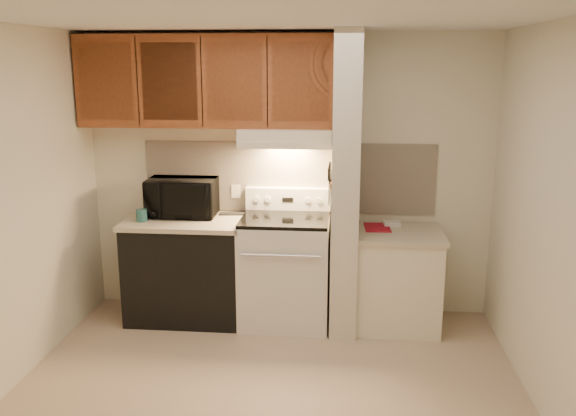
# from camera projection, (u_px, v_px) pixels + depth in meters

# --- Properties ---
(floor) EXTENTS (3.60, 3.60, 0.00)m
(floor) POSITION_uv_depth(u_px,v_px,m) (269.00, 387.00, 4.31)
(floor) COLOR #C6AA8F
(floor) RESTS_ON ground
(ceiling) EXTENTS (3.60, 3.60, 0.00)m
(ceiling) POSITION_uv_depth(u_px,v_px,m) (266.00, 19.00, 3.73)
(ceiling) COLOR white
(ceiling) RESTS_ON wall_back
(wall_back) EXTENTS (3.60, 2.50, 0.02)m
(wall_back) POSITION_uv_depth(u_px,v_px,m) (289.00, 176.00, 5.47)
(wall_back) COLOR silver
(wall_back) RESTS_ON floor
(wall_left) EXTENTS (0.02, 3.00, 2.50)m
(wall_left) POSITION_uv_depth(u_px,v_px,m) (8.00, 210.00, 4.18)
(wall_left) COLOR silver
(wall_left) RESTS_ON floor
(wall_right) EXTENTS (0.02, 3.00, 2.50)m
(wall_right) POSITION_uv_depth(u_px,v_px,m) (550.00, 223.00, 3.85)
(wall_right) COLOR silver
(wall_right) RESTS_ON floor
(backsplash) EXTENTS (2.60, 0.02, 0.63)m
(backsplash) POSITION_uv_depth(u_px,v_px,m) (289.00, 178.00, 5.46)
(backsplash) COLOR white
(backsplash) RESTS_ON wall_back
(range_body) EXTENTS (0.76, 0.65, 0.92)m
(range_body) POSITION_uv_depth(u_px,v_px,m) (285.00, 272.00, 5.32)
(range_body) COLOR silver
(range_body) RESTS_ON floor
(oven_window) EXTENTS (0.50, 0.01, 0.30)m
(oven_window) POSITION_uv_depth(u_px,v_px,m) (281.00, 280.00, 5.00)
(oven_window) COLOR black
(oven_window) RESTS_ON range_body
(oven_handle) EXTENTS (0.65, 0.02, 0.02)m
(oven_handle) POSITION_uv_depth(u_px,v_px,m) (281.00, 256.00, 4.91)
(oven_handle) COLOR silver
(oven_handle) RESTS_ON range_body
(cooktop) EXTENTS (0.74, 0.64, 0.03)m
(cooktop) POSITION_uv_depth(u_px,v_px,m) (285.00, 219.00, 5.21)
(cooktop) COLOR black
(cooktop) RESTS_ON range_body
(range_backguard) EXTENTS (0.76, 0.08, 0.20)m
(range_backguard) POSITION_uv_depth(u_px,v_px,m) (288.00, 199.00, 5.46)
(range_backguard) COLOR silver
(range_backguard) RESTS_ON range_body
(range_display) EXTENTS (0.10, 0.01, 0.04)m
(range_display) POSITION_uv_depth(u_px,v_px,m) (288.00, 200.00, 5.42)
(range_display) COLOR black
(range_display) RESTS_ON range_backguard
(range_knob_left_outer) EXTENTS (0.05, 0.02, 0.05)m
(range_knob_left_outer) POSITION_uv_depth(u_px,v_px,m) (256.00, 199.00, 5.44)
(range_knob_left_outer) COLOR silver
(range_knob_left_outer) RESTS_ON range_backguard
(range_knob_left_inner) EXTENTS (0.05, 0.02, 0.05)m
(range_knob_left_inner) POSITION_uv_depth(u_px,v_px,m) (268.00, 199.00, 5.43)
(range_knob_left_inner) COLOR silver
(range_knob_left_inner) RESTS_ON range_backguard
(range_knob_right_inner) EXTENTS (0.05, 0.02, 0.05)m
(range_knob_right_inner) POSITION_uv_depth(u_px,v_px,m) (308.00, 200.00, 5.40)
(range_knob_right_inner) COLOR silver
(range_knob_right_inner) RESTS_ON range_backguard
(range_knob_right_outer) EXTENTS (0.05, 0.02, 0.05)m
(range_knob_right_outer) POSITION_uv_depth(u_px,v_px,m) (319.00, 201.00, 5.39)
(range_knob_right_outer) COLOR silver
(range_knob_right_outer) RESTS_ON range_backguard
(dishwasher_front) EXTENTS (1.00, 0.63, 0.87)m
(dishwasher_front) POSITION_uv_depth(u_px,v_px,m) (187.00, 271.00, 5.41)
(dishwasher_front) COLOR black
(dishwasher_front) RESTS_ON floor
(left_countertop) EXTENTS (1.04, 0.67, 0.04)m
(left_countertop) POSITION_uv_depth(u_px,v_px,m) (185.00, 221.00, 5.31)
(left_countertop) COLOR beige
(left_countertop) RESTS_ON dishwasher_front
(spoon_rest) EXTENTS (0.24, 0.10, 0.02)m
(spoon_rest) POSITION_uv_depth(u_px,v_px,m) (233.00, 214.00, 5.46)
(spoon_rest) COLOR black
(spoon_rest) RESTS_ON left_countertop
(teal_jar) EXTENTS (0.11, 0.11, 0.10)m
(teal_jar) POSITION_uv_depth(u_px,v_px,m) (142.00, 215.00, 5.23)
(teal_jar) COLOR #276363
(teal_jar) RESTS_ON left_countertop
(outlet) EXTENTS (0.08, 0.01, 0.12)m
(outlet) POSITION_uv_depth(u_px,v_px,m) (236.00, 192.00, 5.52)
(outlet) COLOR #EFE5CC
(outlet) RESTS_ON backsplash
(microwave) EXTENTS (0.61, 0.42, 0.33)m
(microwave) POSITION_uv_depth(u_px,v_px,m) (183.00, 197.00, 5.41)
(microwave) COLOR black
(microwave) RESTS_ON left_countertop
(partition_pillar) EXTENTS (0.22, 0.70, 2.50)m
(partition_pillar) POSITION_uv_depth(u_px,v_px,m) (346.00, 184.00, 5.08)
(partition_pillar) COLOR beige
(partition_pillar) RESTS_ON floor
(pillar_trim) EXTENTS (0.01, 0.70, 0.04)m
(pillar_trim) POSITION_uv_depth(u_px,v_px,m) (332.00, 178.00, 5.08)
(pillar_trim) COLOR brown
(pillar_trim) RESTS_ON partition_pillar
(knife_strip) EXTENTS (0.02, 0.42, 0.04)m
(knife_strip) POSITION_uv_depth(u_px,v_px,m) (331.00, 177.00, 5.03)
(knife_strip) COLOR black
(knife_strip) RESTS_ON partition_pillar
(knife_blade_a) EXTENTS (0.01, 0.03, 0.16)m
(knife_blade_a) POSITION_uv_depth(u_px,v_px,m) (329.00, 193.00, 4.89)
(knife_blade_a) COLOR silver
(knife_blade_a) RESTS_ON knife_strip
(knife_handle_a) EXTENTS (0.02, 0.02, 0.10)m
(knife_handle_a) POSITION_uv_depth(u_px,v_px,m) (329.00, 175.00, 4.85)
(knife_handle_a) COLOR black
(knife_handle_a) RESTS_ON knife_strip
(knife_blade_b) EXTENTS (0.01, 0.04, 0.18)m
(knife_blade_b) POSITION_uv_depth(u_px,v_px,m) (329.00, 192.00, 4.99)
(knife_blade_b) COLOR silver
(knife_blade_b) RESTS_ON knife_strip
(knife_handle_b) EXTENTS (0.02, 0.02, 0.10)m
(knife_handle_b) POSITION_uv_depth(u_px,v_px,m) (329.00, 172.00, 4.94)
(knife_handle_b) COLOR black
(knife_handle_b) RESTS_ON knife_strip
(knife_blade_c) EXTENTS (0.01, 0.04, 0.20)m
(knife_blade_c) POSITION_uv_depth(u_px,v_px,m) (329.00, 191.00, 5.05)
(knife_blade_c) COLOR silver
(knife_blade_c) RESTS_ON knife_strip
(knife_handle_c) EXTENTS (0.02, 0.02, 0.10)m
(knife_handle_c) POSITION_uv_depth(u_px,v_px,m) (330.00, 171.00, 5.02)
(knife_handle_c) COLOR black
(knife_handle_c) RESTS_ON knife_strip
(knife_blade_d) EXTENTS (0.01, 0.04, 0.16)m
(knife_blade_d) POSITION_uv_depth(u_px,v_px,m) (330.00, 187.00, 5.13)
(knife_blade_d) COLOR silver
(knife_blade_d) RESTS_ON knife_strip
(knife_handle_d) EXTENTS (0.02, 0.02, 0.10)m
(knife_handle_d) POSITION_uv_depth(u_px,v_px,m) (330.00, 169.00, 5.09)
(knife_handle_d) COLOR black
(knife_handle_d) RESTS_ON knife_strip
(knife_blade_e) EXTENTS (0.01, 0.04, 0.18)m
(knife_blade_e) POSITION_uv_depth(u_px,v_px,m) (330.00, 186.00, 5.22)
(knife_blade_e) COLOR silver
(knife_blade_e) RESTS_ON knife_strip
(knife_handle_e) EXTENTS (0.02, 0.02, 0.10)m
(knife_handle_e) POSITION_uv_depth(u_px,v_px,m) (330.00, 168.00, 5.17)
(knife_handle_e) COLOR black
(knife_handle_e) RESTS_ON knife_strip
(oven_mitt) EXTENTS (0.03, 0.09, 0.23)m
(oven_mitt) POSITION_uv_depth(u_px,v_px,m) (330.00, 192.00, 5.29)
(oven_mitt) COLOR gray
(oven_mitt) RESTS_ON partition_pillar
(right_cab_base) EXTENTS (0.70, 0.60, 0.81)m
(right_cab_base) POSITION_uv_depth(u_px,v_px,m) (397.00, 281.00, 5.24)
(right_cab_base) COLOR #EFE5CC
(right_cab_base) RESTS_ON floor
(right_countertop) EXTENTS (0.74, 0.64, 0.04)m
(right_countertop) POSITION_uv_depth(u_px,v_px,m) (399.00, 234.00, 5.14)
(right_countertop) COLOR beige
(right_countertop) RESTS_ON right_cab_base
(red_folder) EXTENTS (0.23, 0.30, 0.01)m
(red_folder) POSITION_uv_depth(u_px,v_px,m) (377.00, 227.00, 5.25)
(red_folder) COLOR #A51325
(red_folder) RESTS_ON right_countertop
(white_box) EXTENTS (0.16, 0.12, 0.04)m
(white_box) POSITION_uv_depth(u_px,v_px,m) (392.00, 224.00, 5.31)
(white_box) COLOR white
(white_box) RESTS_ON right_countertop
(range_hood) EXTENTS (0.78, 0.44, 0.15)m
(range_hood) POSITION_uv_depth(u_px,v_px,m) (286.00, 137.00, 5.17)
(range_hood) COLOR #EFE5CC
(range_hood) RESTS_ON upper_cabinets
(hood_lip) EXTENTS (0.78, 0.04, 0.06)m
(hood_lip) POSITION_uv_depth(u_px,v_px,m) (284.00, 145.00, 4.98)
(hood_lip) COLOR #EFE5CC
(hood_lip) RESTS_ON range_hood
(upper_cabinets) EXTENTS (2.18, 0.33, 0.77)m
(upper_cabinets) POSITION_uv_depth(u_px,v_px,m) (206.00, 81.00, 5.17)
(upper_cabinets) COLOR brown
(upper_cabinets) RESTS_ON wall_back
(cab_door_a) EXTENTS (0.46, 0.01, 0.63)m
(cab_door_a) POSITION_uv_depth(u_px,v_px,m) (106.00, 82.00, 5.09)
(cab_door_a) COLOR brown
(cab_door_a) RESTS_ON upper_cabinets
(cab_gap_a) EXTENTS (0.01, 0.01, 0.73)m
(cab_gap_a) POSITION_uv_depth(u_px,v_px,m) (137.00, 82.00, 5.06)
(cab_gap_a) COLOR black
(cab_gap_a) RESTS_ON upper_cabinets
(cab_door_b) EXTENTS (0.46, 0.01, 0.63)m
(cab_door_b) POSITION_uv_depth(u_px,v_px,m) (169.00, 82.00, 5.04)
(cab_door_b) COLOR brown
(cab_door_b) RESTS_ON upper_cabinets
(cab_gap_b) EXTENTS (0.01, 0.01, 0.73)m
(cab_gap_b) POSITION_uv_depth(u_px,v_px,m) (202.00, 82.00, 5.01)
(cab_gap_b) COLOR black
(cab_gap_b) RESTS_ON upper_cabinets
(cab_door_c) EXTENTS (0.46, 0.01, 0.63)m
(cab_door_c) POSITION_uv_depth(u_px,v_px,m) (234.00, 82.00, 4.99)
(cab_door_c) COLOR brown
(cab_door_c) RESTS_ON upper_cabinets
(cab_gap_c) EXTENTS (0.01, 0.01, 0.73)m
(cab_gap_c) POSITION_uv_depth(u_px,v_px,m) (267.00, 82.00, 4.96)
(cab_gap_c) COLOR black
(cab_gap_c) RESTS_ON upper_cabinets
(cab_door_d) EXTENTS (0.46, 0.01, 0.63)m
(cab_door_d) POSITION_uv_depth(u_px,v_px,m) (301.00, 82.00, 4.94)
(cab_door_d) COLOR brown
(cab_door_d) RESTS_ON upper_cabinets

